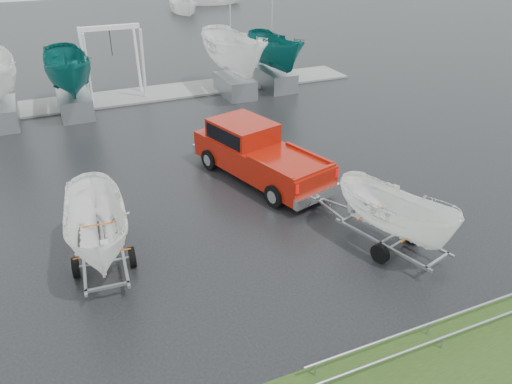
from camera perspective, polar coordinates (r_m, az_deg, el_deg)
name	(u,v)px	position (r m, az deg, el deg)	size (l,w,h in m)	color
ground_plane	(173,199)	(18.72, -9.51, -0.83)	(120.00, 120.00, 0.00)	black
dock	(113,98)	(30.57, -15.98, 10.24)	(30.00, 3.00, 0.12)	gray
pickup_truck	(255,151)	(19.73, -0.11, 4.72)	(3.79, 6.67, 2.10)	maroon
trailer_hitched	(401,176)	(15.03, 16.26, 1.75)	(2.12, 3.79, 4.70)	gray
trailer_parked	(91,183)	(14.24, -18.39, 1.00)	(1.90, 3.68, 5.18)	gray
boat_hoist	(112,52)	(29.95, -16.13, 15.08)	(3.30, 2.18, 4.12)	silver
keelboat_1	(64,45)	(27.77, -21.06, 15.42)	(2.30, 3.20, 7.22)	gray
keelboat_2	(233,22)	(29.34, -2.59, 18.88)	(2.63, 3.20, 10.81)	gray
keelboat_3	(276,30)	(30.82, 2.27, 17.97)	(2.20, 3.20, 10.36)	gray
mast_rack_2	(437,330)	(13.23, 19.95, -14.62)	(7.00, 0.56, 0.06)	gray
moored_boat_2	(184,13)	(61.13, -8.25, 19.62)	(2.65, 2.71, 11.38)	white
moored_boat_3	(214,5)	(67.26, -4.79, 20.57)	(2.86, 2.79, 11.66)	white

